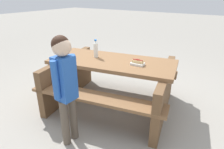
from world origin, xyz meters
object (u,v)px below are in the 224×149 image
(picnic_table, at_px, (112,79))
(soda_bottle, at_px, (96,49))
(child_in_coat, at_px, (65,79))
(hotdog_tray, at_px, (138,63))

(picnic_table, distance_m, soda_bottle, 0.52)
(picnic_table, height_order, child_in_coat, child_in_coat)
(child_in_coat, bearing_deg, hotdog_tray, 69.02)
(soda_bottle, relative_size, child_in_coat, 0.21)
(picnic_table, height_order, soda_bottle, soda_bottle)
(picnic_table, bearing_deg, hotdog_tray, 3.87)
(picnic_table, bearing_deg, child_in_coat, -88.50)
(picnic_table, relative_size, child_in_coat, 1.60)
(child_in_coat, bearing_deg, picnic_table, 91.50)
(picnic_table, distance_m, hotdog_tray, 0.52)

